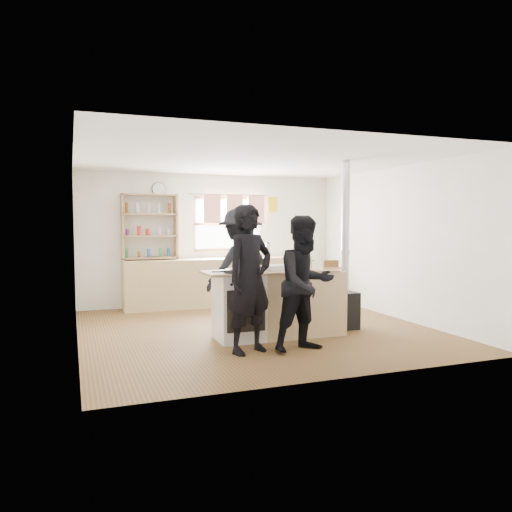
# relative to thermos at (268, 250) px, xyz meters

# --- Properties ---
(ground) EXTENTS (5.00, 5.00, 0.01)m
(ground) POSITION_rel_thermos_xyz_m (-1.08, -2.22, -1.04)
(ground) COLOR brown
(ground) RESTS_ON ground
(back_counter) EXTENTS (3.40, 0.55, 0.90)m
(back_counter) POSITION_rel_thermos_xyz_m (-1.08, 0.00, -0.58)
(back_counter) COLOR tan
(back_counter) RESTS_ON ground
(shelving_unit) EXTENTS (1.00, 0.28, 1.20)m
(shelving_unit) POSITION_rel_thermos_xyz_m (-2.28, 0.12, 0.48)
(shelving_unit) COLOR tan
(shelving_unit) RESTS_ON back_counter
(thermos) EXTENTS (0.10, 0.10, 0.27)m
(thermos) POSITION_rel_thermos_xyz_m (0.00, 0.00, 0.00)
(thermos) COLOR silver
(thermos) RESTS_ON back_counter
(cooking_island) EXTENTS (1.97, 0.64, 0.93)m
(cooking_island) POSITION_rel_thermos_xyz_m (-0.94, -2.77, -0.57)
(cooking_island) COLOR white
(cooking_island) RESTS_ON ground
(skillet_greens) EXTENTS (0.30, 0.30, 0.05)m
(skillet_greens) POSITION_rel_thermos_xyz_m (-1.62, -2.93, -0.08)
(skillet_greens) COLOR black
(skillet_greens) RESTS_ON cooking_island
(roast_tray) EXTENTS (0.43, 0.37, 0.08)m
(roast_tray) POSITION_rel_thermos_xyz_m (-1.02, -2.81, -0.06)
(roast_tray) COLOR silver
(roast_tray) RESTS_ON cooking_island
(stockpot_stove) EXTENTS (0.20, 0.20, 0.17)m
(stockpot_stove) POSITION_rel_thermos_xyz_m (-1.31, -2.67, -0.03)
(stockpot_stove) COLOR silver
(stockpot_stove) RESTS_ON cooking_island
(stockpot_counter) EXTENTS (0.27, 0.27, 0.20)m
(stockpot_counter) POSITION_rel_thermos_xyz_m (-0.57, -2.76, -0.01)
(stockpot_counter) COLOR silver
(stockpot_counter) RESTS_ON cooking_island
(bread_board) EXTENTS (0.32, 0.25, 0.12)m
(bread_board) POSITION_rel_thermos_xyz_m (-0.16, -2.81, -0.05)
(bread_board) COLOR tan
(bread_board) RESTS_ON cooking_island
(flue_heater) EXTENTS (0.35, 0.35, 2.50)m
(flue_heater) POSITION_rel_thermos_xyz_m (0.18, -2.63, -0.39)
(flue_heater) COLOR black
(flue_heater) RESTS_ON ground
(person_near_left) EXTENTS (0.77, 0.64, 1.81)m
(person_near_left) POSITION_rel_thermos_xyz_m (-1.61, -3.43, -0.13)
(person_near_left) COLOR black
(person_near_left) RESTS_ON ground
(person_near_right) EXTENTS (0.91, 0.77, 1.68)m
(person_near_right) POSITION_rel_thermos_xyz_m (-0.93, -3.59, -0.20)
(person_near_right) COLOR black
(person_near_right) RESTS_ON ground
(person_far) EXTENTS (1.31, 1.00, 1.80)m
(person_far) POSITION_rel_thermos_xyz_m (-1.20, -1.87, -0.14)
(person_far) COLOR black
(person_far) RESTS_ON ground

